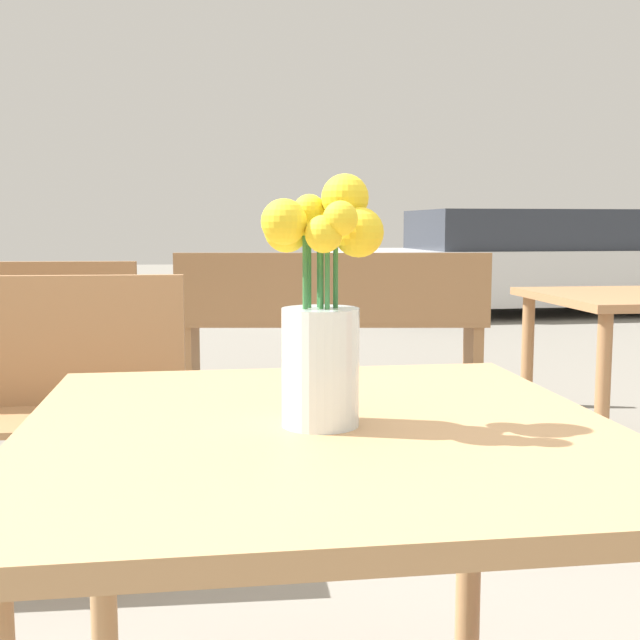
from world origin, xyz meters
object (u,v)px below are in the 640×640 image
Objects in this scene: table_front at (319,491)px; bench_middle at (332,319)px; flower_vase at (321,322)px; parked_car at (524,264)px.

table_front is 0.51× the size of bench_middle.
flower_vase is 3.49m from bench_middle.
table_front is 0.25m from flower_vase.
flower_vase is 0.08× the size of parked_car.
flower_vase is (0.00, -0.01, 0.25)m from table_front.
bench_middle is (0.44, 3.42, -0.15)m from table_front.
table_front is at bearing 95.63° from flower_vase.
bench_middle is 0.40× the size of parked_car.
bench_middle is 5.20m from parked_car.
bench_middle is (0.44, 3.44, -0.40)m from flower_vase.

